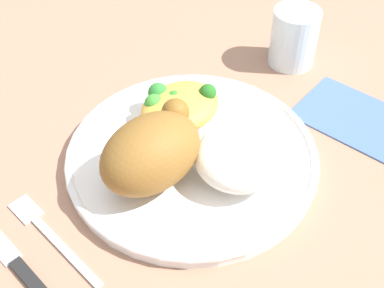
# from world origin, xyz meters

# --- Properties ---
(ground_plane) EXTENTS (2.00, 2.00, 0.00)m
(ground_plane) POSITION_xyz_m (0.00, 0.00, 0.00)
(ground_plane) COLOR #9E7259
(plate) EXTENTS (0.28, 0.28, 0.02)m
(plate) POSITION_xyz_m (0.00, 0.00, 0.01)
(plate) COLOR white
(plate) RESTS_ON ground_plane
(roasted_chicken) EXTENTS (0.12, 0.08, 0.07)m
(roasted_chicken) POSITION_xyz_m (-0.06, 0.00, 0.05)
(roasted_chicken) COLOR brown
(roasted_chicken) RESTS_ON plate
(rice_pile) EXTENTS (0.09, 0.09, 0.04)m
(rice_pile) POSITION_xyz_m (0.01, -0.06, 0.04)
(rice_pile) COLOR silver
(rice_pile) RESTS_ON plate
(mac_cheese_with_broccoli) EXTENTS (0.10, 0.08, 0.04)m
(mac_cheese_with_broccoli) POSITION_xyz_m (0.03, 0.05, 0.03)
(mac_cheese_with_broccoli) COLOR gold
(mac_cheese_with_broccoli) RESTS_ON plate
(fork) EXTENTS (0.02, 0.14, 0.01)m
(fork) POSITION_xyz_m (-0.17, 0.02, 0.00)
(fork) COLOR silver
(fork) RESTS_ON ground_plane
(knife) EXTENTS (0.02, 0.19, 0.01)m
(knife) POSITION_xyz_m (-0.21, 0.02, 0.00)
(knife) COLOR black
(knife) RESTS_ON ground_plane
(water_glass) EXTENTS (0.06, 0.06, 0.08)m
(water_glass) POSITION_xyz_m (0.23, 0.04, 0.04)
(water_glass) COLOR silver
(water_glass) RESTS_ON ground_plane
(napkin) EXTENTS (0.11, 0.14, 0.00)m
(napkin) POSITION_xyz_m (0.19, -0.09, 0.00)
(napkin) COLOR #47669E
(napkin) RESTS_ON ground_plane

